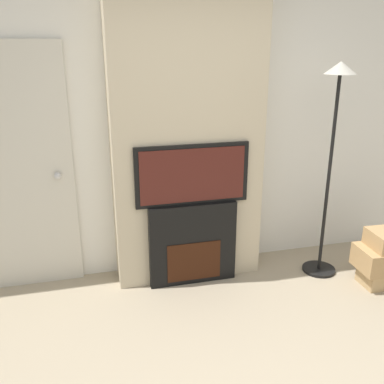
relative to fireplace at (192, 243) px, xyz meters
name	(u,v)px	position (x,y,z in m)	size (l,w,h in m)	color
wall_back	(182,124)	(0.00, 0.36, 0.98)	(6.00, 0.06, 2.70)	silver
chimney_breast	(187,128)	(0.00, 0.17, 0.98)	(1.28, 0.33, 2.70)	beige
fireplace	(192,243)	(0.00, 0.00, 0.00)	(0.77, 0.15, 0.74)	black
television	(192,175)	(0.00, 0.00, 0.63)	(0.96, 0.07, 0.51)	black
floor_lamp	(334,133)	(1.20, -0.14, 0.94)	(0.30, 0.30, 1.89)	black
box_stack	(384,257)	(1.61, -0.48, -0.10)	(0.46, 0.34, 0.50)	tan
entry_door	(17,172)	(-1.39, 0.31, 0.66)	(0.89, 0.09, 2.06)	beige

